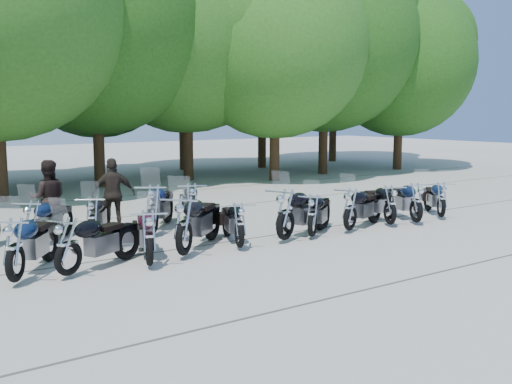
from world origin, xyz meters
TOP-DOWN VIEW (x-y plane):
  - ground at (0.00, 0.00)m, footprint 90.00×90.00m
  - tree_4 at (0.54, 13.09)m, footprint 9.13×9.13m
  - tree_5 at (4.61, 13.20)m, footprint 9.04×9.04m
  - tree_6 at (7.55, 10.82)m, footprint 8.00×8.00m
  - tree_7 at (11.20, 11.78)m, footprint 8.79×8.79m
  - tree_8 at (15.83, 11.20)m, footprint 7.53×7.53m
  - tree_12 at (1.80, 16.47)m, footprint 7.88×7.88m
  - tree_13 at (6.69, 17.47)m, footprint 8.31×8.31m
  - tree_14 at (10.68, 16.09)m, footprint 8.02×8.02m
  - tree_15 at (16.61, 17.02)m, footprint 9.67×9.67m
  - motorcycle_0 at (-5.66, 0.65)m, footprint 1.95×2.35m
  - motorcycle_1 at (-4.78, 0.54)m, footprint 2.29×1.63m
  - motorcycle_2 at (-3.30, 0.35)m, footprint 1.47×2.36m
  - motorcycle_3 at (-2.38, 0.67)m, footprint 2.44×2.28m
  - motorcycle_4 at (-1.04, 0.65)m, footprint 1.37×2.16m
  - motorcycle_5 at (0.22, 0.66)m, footprint 2.58×1.63m
  - motorcycle_6 at (1.00, 0.61)m, footprint 2.08×1.80m
  - motorcycle_7 at (2.22, 0.62)m, footprint 2.32×1.47m
  - motorcycle_8 at (3.65, 0.61)m, footprint 1.44×2.26m
  - motorcycle_9 at (4.42, 0.41)m, footprint 1.53×2.32m
  - motorcycle_10 at (5.62, 0.53)m, footprint 1.77×2.03m
  - motorcycle_12 at (-4.69, 3.20)m, footprint 1.95×2.06m
  - motorcycle_13 at (-3.42, 3.06)m, footprint 1.65×2.21m
  - motorcycle_14 at (-1.93, 3.05)m, footprint 2.14×2.45m
  - motorcycle_15 at (-0.73, 3.29)m, footprint 1.68×2.43m
  - rider_1 at (-3.95, 4.57)m, footprint 1.05×0.91m
  - rider_2 at (-2.39, 4.34)m, footprint 1.15×0.70m

SIDE VIEW (x-z plane):
  - ground at x=0.00m, z-range 0.00..0.00m
  - motorcycle_4 at x=-1.04m, z-range 0.00..1.17m
  - motorcycle_10 at x=5.62m, z-range 0.00..1.17m
  - motorcycle_6 at x=1.00m, z-range 0.00..1.20m
  - motorcycle_13 at x=-3.42m, z-range 0.00..1.22m
  - motorcycle_8 at x=3.65m, z-range 0.00..1.23m
  - motorcycle_12 at x=-4.69m, z-range 0.00..1.23m
  - motorcycle_1 at x=-4.78m, z-range 0.00..1.26m
  - motorcycle_7 at x=2.22m, z-range 0.00..1.26m
  - motorcycle_9 at x=4.42m, z-range 0.00..1.26m
  - motorcycle_2 at x=-3.30m, z-range 0.00..1.28m
  - motorcycle_15 at x=-0.73m, z-range 0.00..1.33m
  - motorcycle_0 at x=-5.66m, z-range 0.00..1.34m
  - motorcycle_5 at x=0.22m, z-range 0.00..1.40m
  - motorcycle_14 at x=-1.93m, z-range 0.00..1.42m
  - motorcycle_3 at x=-2.38m, z-range 0.00..1.45m
  - rider_2 at x=-2.39m, z-range 0.00..1.83m
  - rider_1 at x=-3.95m, z-range 0.00..1.84m
  - tree_8 at x=15.83m, z-range 0.85..10.10m
  - tree_12 at x=1.80m, z-range 0.89..10.56m
  - tree_6 at x=7.55m, z-range 0.90..10.72m
  - tree_14 at x=10.68m, z-range 0.91..10.75m
  - tree_13 at x=6.69m, z-range 0.94..11.14m
  - tree_7 at x=11.20m, z-range 0.99..11.79m
  - tree_5 at x=4.61m, z-range 1.02..12.12m
  - tree_4 at x=0.54m, z-range 1.03..12.24m
  - tree_15 at x=16.61m, z-range 1.09..12.96m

